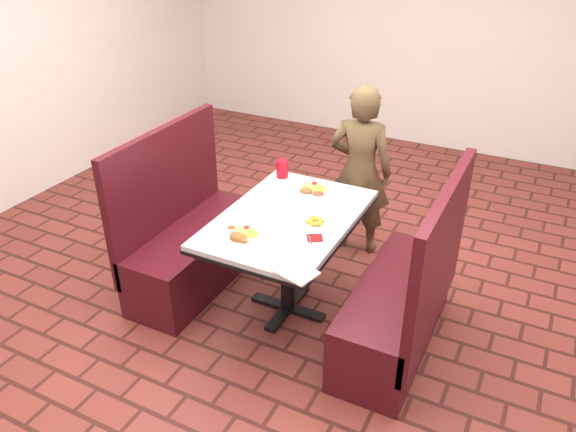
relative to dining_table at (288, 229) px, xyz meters
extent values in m
plane|color=maroon|center=(0.00, 0.00, -0.65)|extent=(7.00, 7.00, 0.00)
cube|color=white|center=(0.00, 3.50, 0.75)|extent=(6.00, 0.04, 2.80)
cube|color=silver|center=(0.00, 0.00, 0.08)|extent=(0.80, 1.20, 0.03)
cube|color=black|center=(0.00, 0.00, 0.05)|extent=(0.81, 1.21, 0.02)
cylinder|color=black|center=(0.00, 0.00, -0.30)|extent=(0.10, 0.10, 0.69)
cube|color=black|center=(0.00, 0.00, -0.64)|extent=(0.55, 0.08, 0.03)
cube|color=black|center=(0.00, 0.00, -0.64)|extent=(0.08, 0.55, 0.03)
cube|color=#491017|center=(-0.75, 0.00, -0.43)|extent=(0.45, 1.20, 0.45)
cube|color=#491017|center=(-0.97, 0.00, 0.05)|extent=(0.06, 1.20, 0.95)
cube|color=#491017|center=(0.75, 0.00, -0.43)|extent=(0.45, 1.20, 0.45)
cube|color=#491017|center=(0.97, 0.00, 0.05)|extent=(0.06, 1.20, 0.95)
imported|color=brown|center=(0.12, 1.00, 0.03)|extent=(0.53, 0.38, 1.36)
cylinder|color=white|center=(-0.12, -0.35, 0.10)|extent=(0.25, 0.25, 0.01)
ellipsoid|color=gold|center=(-0.09, -0.32, 0.13)|extent=(0.10, 0.10, 0.05)
ellipsoid|color=#A1CC51|center=(-0.16, -0.31, 0.13)|extent=(0.10, 0.08, 0.03)
cylinder|color=red|center=(-0.14, -0.29, 0.13)|extent=(0.04, 0.04, 0.01)
ellipsoid|color=brown|center=(-0.13, -0.41, 0.14)|extent=(0.11, 0.08, 0.06)
ellipsoid|color=brown|center=(-0.08, -0.42, 0.13)|extent=(0.06, 0.04, 0.04)
cylinder|color=white|center=(-0.20, -0.36, 0.13)|extent=(0.06, 0.06, 0.04)
cylinder|color=brown|center=(-0.20, -0.36, 0.15)|extent=(0.05, 0.05, 0.00)
cylinder|color=white|center=(0.00, 0.38, 0.10)|extent=(0.27, 0.27, 0.02)
ellipsoid|color=gold|center=(0.03, 0.41, 0.14)|extent=(0.11, 0.11, 0.05)
ellipsoid|color=#A1CC51|center=(-0.05, 0.43, 0.13)|extent=(0.11, 0.09, 0.04)
cylinder|color=red|center=(-0.02, 0.45, 0.13)|extent=(0.04, 0.04, 0.01)
ellipsoid|color=brown|center=(0.06, 0.34, 0.13)|extent=(0.08, 0.08, 0.03)
ellipsoid|color=brown|center=(-0.03, 0.33, 0.14)|extent=(0.09, 0.07, 0.05)
cylinder|color=white|center=(0.20, -0.02, 0.10)|extent=(0.19, 0.19, 0.01)
cube|color=#600E0E|center=(0.26, -0.17, 0.10)|extent=(0.13, 0.13, 0.00)
cube|color=silver|center=(0.25, -0.20, 0.10)|extent=(0.08, 0.10, 0.00)
cylinder|color=red|center=(-0.30, 0.51, 0.16)|extent=(0.09, 0.09, 0.13)
cube|color=white|center=(0.32, -0.55, 0.10)|extent=(0.25, 0.21, 0.01)
cube|color=silver|center=(-0.04, -0.35, 0.11)|extent=(0.04, 0.18, 0.00)
cube|color=#BABABF|center=(-0.07, -0.33, 0.11)|extent=(0.02, 0.14, 0.00)
camera|label=1|loc=(1.41, -2.79, 1.84)|focal=35.00mm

